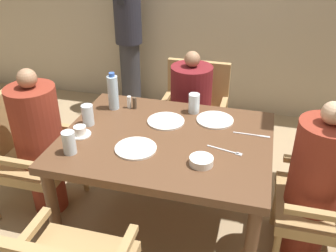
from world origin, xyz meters
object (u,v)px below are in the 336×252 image
bowl_small (201,161)px  diner_in_left_chair (40,142)px  standing_host (128,32)px  diner_in_far_chair (191,112)px  glass_tall_mid (194,103)px  teacup_with_saucer (80,131)px  chair_left_side (24,151)px  water_bottle (113,92)px  diner_in_right_chair (316,185)px  plate_main_right (136,148)px  glass_tall_far (69,143)px  plate_main_left (166,121)px  plate_dessert_center (215,120)px  glass_tall_near (88,115)px  chair_far_side (194,111)px

bowl_small → diner_in_left_chair: bearing=169.0°
standing_host → diner_in_far_chair: bearing=-47.6°
glass_tall_mid → teacup_with_saucer: bearing=-142.2°
diner_in_far_chair → bowl_small: bearing=-75.3°
chair_left_side → water_bottle: water_bottle is taller
diner_in_right_chair → diner_in_left_chair: bearing=-180.0°
glass_tall_mid → plate_main_right: bearing=-113.3°
chair_left_side → glass_tall_far: 0.71m
bowl_small → glass_tall_far: glass_tall_far is taller
plate_main_left → plate_dessert_center: 0.32m
plate_dessert_center → glass_tall_mid: bearing=152.0°
bowl_small → chair_left_side: bearing=170.2°
plate_dessert_center → water_bottle: 0.71m
standing_host → plate_main_left: bearing=-62.0°
diner_in_far_chair → plate_dessert_center: diner_in_far_chair is taller
plate_main_right → glass_tall_mid: size_ratio=1.79×
plate_main_left → glass_tall_near: glass_tall_near is taller
glass_tall_mid → diner_in_right_chair: bearing=-24.5°
diner_in_far_chair → glass_tall_mid: (0.10, -0.39, 0.28)m
plate_main_left → plate_main_right: (-0.08, -0.35, 0.00)m
glass_tall_near → glass_tall_mid: size_ratio=1.00×
standing_host → bowl_small: size_ratio=12.37×
water_bottle → plate_main_right: bearing=-55.3°
diner_in_left_chair → water_bottle: size_ratio=4.17×
diner_in_far_chair → glass_tall_near: bearing=-125.6°
chair_far_side → standing_host: (-0.85, 0.79, 0.40)m
plate_main_left → glass_tall_far: 0.65m
chair_left_side → glass_tall_far: glass_tall_far is taller
glass_tall_near → diner_in_left_chair: bearing=-175.9°
diner_in_far_chair → glass_tall_far: bearing=-114.3°
diner_in_right_chair → glass_tall_near: 1.43m
bowl_small → plate_main_right: bearing=172.8°
diner_in_far_chair → plate_main_left: diner_in_far_chair is taller
plate_main_right → glass_tall_mid: 0.58m
plate_main_left → bowl_small: (0.31, -0.40, 0.02)m
glass_tall_near → plate_main_right: bearing=-27.3°
plate_main_left → glass_tall_mid: bearing=50.8°
chair_left_side → glass_tall_far: (0.55, -0.30, 0.34)m
standing_host → bowl_small: (1.10, -1.90, -0.11)m
diner_in_left_chair → plate_dessert_center: (1.14, 0.28, 0.19)m
plate_dessert_center → glass_tall_near: glass_tall_near is taller
teacup_with_saucer → bowl_small: size_ratio=0.99×
standing_host → glass_tall_near: (0.33, -1.65, -0.06)m
chair_left_side → diner_in_right_chair: (1.92, 0.00, 0.09)m
teacup_with_saucer → bowl_small: 0.77m
plate_main_right → plate_dessert_center: (0.39, 0.45, 0.00)m
chair_left_side → diner_in_far_chair: 1.27m
diner_in_left_chair → plate_dessert_center: 1.19m
diner_in_far_chair → glass_tall_mid: 0.49m
standing_host → plate_main_right: size_ratio=6.71×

